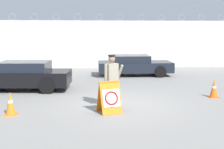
{
  "coord_description": "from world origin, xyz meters",
  "views": [
    {
      "loc": [
        -1.27,
        -10.71,
        2.6
      ],
      "look_at": [
        -0.02,
        1.88,
        0.81
      ],
      "focal_mm": 50.0,
      "sensor_mm": 36.0,
      "label": 1
    }
  ],
  "objects_px": {
    "traffic_cone_near": "(214,89)",
    "traffic_cone_mid": "(10,103)",
    "security_guard": "(112,78)",
    "parked_car_rear_sedan": "(134,65)",
    "parked_car_front_coupe": "(21,76)",
    "barricade_sign": "(110,97)"
  },
  "relations": [
    {
      "from": "traffic_cone_near",
      "to": "parked_car_front_coupe",
      "type": "bearing_deg",
      "value": 163.21
    },
    {
      "from": "parked_car_rear_sedan",
      "to": "security_guard",
      "type": "bearing_deg",
      "value": -103.1
    },
    {
      "from": "traffic_cone_near",
      "to": "security_guard",
      "type": "bearing_deg",
      "value": -164.04
    },
    {
      "from": "traffic_cone_near",
      "to": "traffic_cone_mid",
      "type": "distance_m",
      "value": 7.58
    },
    {
      "from": "security_guard",
      "to": "traffic_cone_mid",
      "type": "height_order",
      "value": "security_guard"
    },
    {
      "from": "security_guard",
      "to": "parked_car_front_coupe",
      "type": "bearing_deg",
      "value": 98.24
    },
    {
      "from": "security_guard",
      "to": "parked_car_rear_sedan",
      "type": "bearing_deg",
      "value": 37.0
    },
    {
      "from": "traffic_cone_near",
      "to": "traffic_cone_mid",
      "type": "height_order",
      "value": "traffic_cone_mid"
    },
    {
      "from": "security_guard",
      "to": "parked_car_rear_sedan",
      "type": "relative_size",
      "value": 0.42
    },
    {
      "from": "traffic_cone_near",
      "to": "parked_car_rear_sedan",
      "type": "relative_size",
      "value": 0.17
    },
    {
      "from": "barricade_sign",
      "to": "security_guard",
      "type": "distance_m",
      "value": 0.88
    },
    {
      "from": "traffic_cone_mid",
      "to": "parked_car_rear_sedan",
      "type": "relative_size",
      "value": 0.17
    },
    {
      "from": "security_guard",
      "to": "traffic_cone_mid",
      "type": "xyz_separation_m",
      "value": [
        -3.22,
        -0.66,
        -0.64
      ]
    },
    {
      "from": "barricade_sign",
      "to": "parked_car_front_coupe",
      "type": "distance_m",
      "value": 5.51
    },
    {
      "from": "traffic_cone_near",
      "to": "parked_car_rear_sedan",
      "type": "xyz_separation_m",
      "value": [
        -2.09,
        6.3,
        0.25
      ]
    },
    {
      "from": "barricade_sign",
      "to": "traffic_cone_near",
      "type": "xyz_separation_m",
      "value": [
        4.27,
        1.89,
        -0.15
      ]
    },
    {
      "from": "parked_car_front_coupe",
      "to": "parked_car_rear_sedan",
      "type": "distance_m",
      "value": 6.93
    },
    {
      "from": "security_guard",
      "to": "parked_car_rear_sedan",
      "type": "height_order",
      "value": "security_guard"
    },
    {
      "from": "parked_car_front_coupe",
      "to": "parked_car_rear_sedan",
      "type": "relative_size",
      "value": 1.04
    },
    {
      "from": "barricade_sign",
      "to": "parked_car_rear_sedan",
      "type": "relative_size",
      "value": 0.24
    },
    {
      "from": "security_guard",
      "to": "traffic_cone_mid",
      "type": "bearing_deg",
      "value": 153.84
    },
    {
      "from": "traffic_cone_near",
      "to": "parked_car_front_coupe",
      "type": "relative_size",
      "value": 0.16
    }
  ]
}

